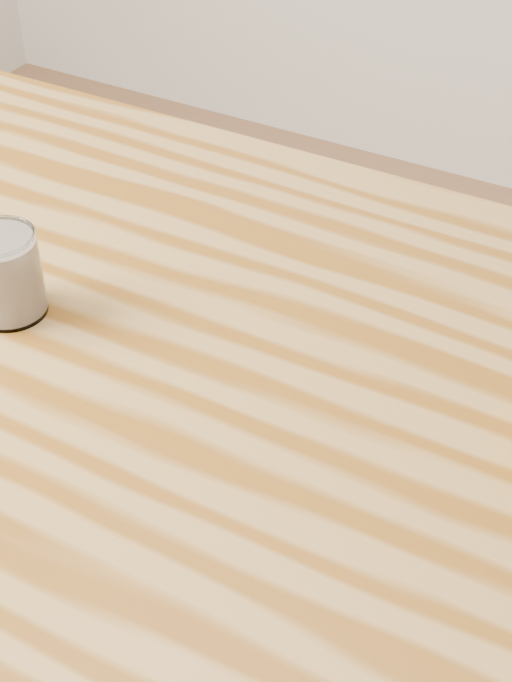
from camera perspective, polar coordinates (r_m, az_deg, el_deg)
The scene contains 2 objects.
table at distance 0.98m, azimuth -5.64°, elevation -5.89°, with size 1.20×0.80×0.90m.
smoothie_glass at distance 0.93m, azimuth -14.85°, elevation 3.89°, with size 0.07×0.07×0.09m.
Camera 1 is at (0.42, -0.55, 1.47)m, focal length 50.00 mm.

